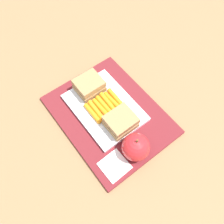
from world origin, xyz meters
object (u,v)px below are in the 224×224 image
sandwich_half_right (121,122)px  apple (136,147)px  sandwich_half_left (89,85)px  paper_napkin (115,166)px  carrot_sticks_bundle (104,105)px  food_tray (105,108)px

sandwich_half_right → apple: 0.09m
sandwich_half_left → paper_napkin: 0.25m
carrot_sticks_bundle → sandwich_half_left: bearing=180.0°
food_tray → carrot_sticks_bundle: carrot_sticks_bundle is taller
apple → paper_napkin: apple is taller
paper_napkin → apple: bearing=88.0°
sandwich_half_right → paper_napkin: bearing=-46.0°
food_tray → apple: (0.16, -0.02, 0.03)m
apple → sandwich_half_left: bearing=176.1°
apple → paper_napkin: (-0.00, -0.07, -0.04)m
sandwich_half_left → sandwich_half_right: bearing=0.0°
sandwich_half_left → apple: apple is taller
apple → food_tray: bearing=174.2°
carrot_sticks_bundle → paper_napkin: carrot_sticks_bundle is taller
sandwich_half_right → paper_napkin: (0.08, -0.08, -0.03)m
food_tray → paper_napkin: food_tray is taller
food_tray → sandwich_half_right: (0.08, 0.00, 0.03)m
carrot_sticks_bundle → apple: bearing=-5.8°
food_tray → paper_napkin: size_ratio=3.29×
food_tray → sandwich_half_left: 0.08m
food_tray → paper_napkin: bearing=-27.9°
sandwich_half_right → carrot_sticks_bundle: sandwich_half_right is taller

